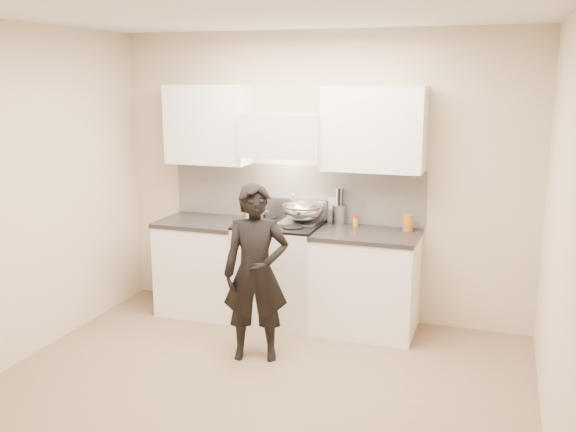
% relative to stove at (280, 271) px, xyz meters
% --- Properties ---
extents(ground_plane, '(4.00, 4.00, 0.00)m').
position_rel_stove_xyz_m(ground_plane, '(0.30, -1.42, -0.47)').
color(ground_plane, '#7F6953').
extents(room_shell, '(4.04, 3.54, 2.70)m').
position_rel_stove_xyz_m(room_shell, '(0.24, -1.05, 1.12)').
color(room_shell, beige).
rests_on(room_shell, ground).
extents(stove, '(0.76, 0.65, 0.96)m').
position_rel_stove_xyz_m(stove, '(0.00, 0.00, 0.00)').
color(stove, silver).
rests_on(stove, ground).
extents(counter_right, '(0.92, 0.67, 0.92)m').
position_rel_stove_xyz_m(counter_right, '(0.83, 0.00, -0.01)').
color(counter_right, white).
rests_on(counter_right, ground).
extents(counter_left, '(0.82, 0.67, 0.92)m').
position_rel_stove_xyz_m(counter_left, '(-0.78, 0.00, -0.01)').
color(counter_left, white).
rests_on(counter_left, ground).
extents(wok, '(0.38, 0.47, 0.31)m').
position_rel_stove_xyz_m(wok, '(0.20, 0.10, 0.59)').
color(wok, silver).
rests_on(wok, stove).
extents(stock_pot, '(0.29, 0.23, 0.14)m').
position_rel_stove_xyz_m(stock_pot, '(-0.20, -0.11, 0.55)').
color(stock_pot, silver).
rests_on(stock_pot, stove).
extents(utensil_crock, '(0.13, 0.13, 0.34)m').
position_rel_stove_xyz_m(utensil_crock, '(0.51, 0.25, 0.55)').
color(utensil_crock, '#908E9E').
rests_on(utensil_crock, counter_right).
extents(spice_jar, '(0.05, 0.05, 0.10)m').
position_rel_stove_xyz_m(spice_jar, '(0.67, 0.21, 0.50)').
color(spice_jar, gold).
rests_on(spice_jar, counter_right).
extents(oil_glass, '(0.09, 0.09, 0.15)m').
position_rel_stove_xyz_m(oil_glass, '(1.16, 0.17, 0.52)').
color(oil_glass, '#AB5D1F').
rests_on(oil_glass, counter_right).
extents(person, '(0.61, 0.49, 1.46)m').
position_rel_stove_xyz_m(person, '(0.10, -0.87, 0.25)').
color(person, black).
rests_on(person, ground).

